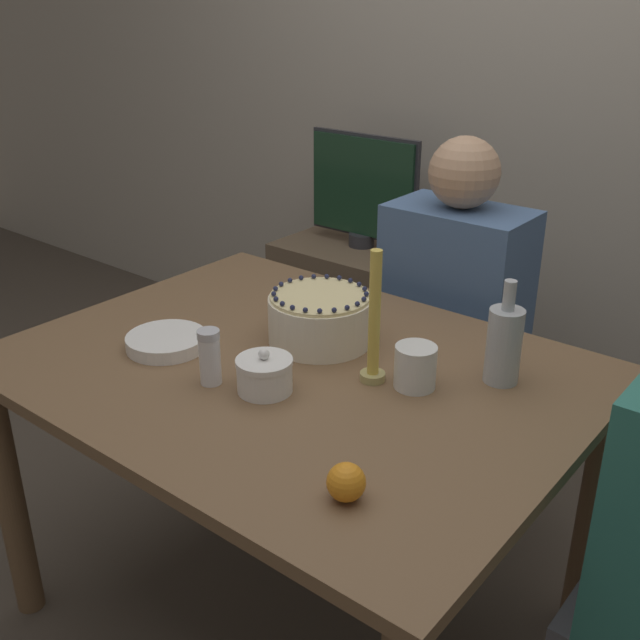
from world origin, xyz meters
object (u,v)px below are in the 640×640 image
at_px(person_man_blue_shirt, 450,357).
at_px(tv_monitor, 363,190).
at_px(bottle, 504,344).
at_px(cake, 320,318).
at_px(sugar_bowl, 265,375).
at_px(candle, 374,329).
at_px(sugar_shaker, 210,357).

xyz_separation_m(person_man_blue_shirt, tv_monitor, (-0.66, 0.45, 0.33)).
distance_m(bottle, person_man_blue_shirt, 0.68).
distance_m(cake, sugar_bowl, 0.27).
relative_size(sugar_bowl, candle, 0.41).
relative_size(sugar_shaker, tv_monitor, 0.26).
bearing_deg(person_man_blue_shirt, tv_monitor, -34.21).
bearing_deg(sugar_shaker, tv_monitor, 112.65).
xyz_separation_m(sugar_bowl, bottle, (0.37, 0.35, 0.05)).
xyz_separation_m(sugar_bowl, tv_monitor, (-0.66, 1.27, 0.04)).
bearing_deg(sugar_bowl, person_man_blue_shirt, 90.31).
bearing_deg(candle, tv_monitor, 126.82).
height_order(sugar_bowl, tv_monitor, tv_monitor).
distance_m(cake, tv_monitor, 1.17).
distance_m(candle, person_man_blue_shirt, 0.75).
distance_m(cake, person_man_blue_shirt, 0.64).
bearing_deg(sugar_shaker, sugar_bowl, 22.78).
relative_size(sugar_bowl, person_man_blue_shirt, 0.10).
distance_m(sugar_bowl, person_man_blue_shirt, 0.87).
height_order(sugar_bowl, person_man_blue_shirt, person_man_blue_shirt).
xyz_separation_m(sugar_bowl, sugar_shaker, (-0.11, -0.05, 0.02)).
bearing_deg(cake, tv_monitor, 120.88).
bearing_deg(candle, person_man_blue_shirt, 103.64).
relative_size(cake, tv_monitor, 0.52).
distance_m(person_man_blue_shirt, tv_monitor, 0.86).
relative_size(sugar_shaker, candle, 0.42).
xyz_separation_m(sugar_bowl, person_man_blue_shirt, (-0.00, 0.82, -0.28)).
xyz_separation_m(cake, tv_monitor, (-0.60, 1.01, 0.02)).
relative_size(cake, candle, 0.83).
bearing_deg(person_man_blue_shirt, bottle, 128.60).
height_order(candle, bottle, candle).
bearing_deg(cake, bottle, 12.20).
relative_size(sugar_shaker, bottle, 0.53).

